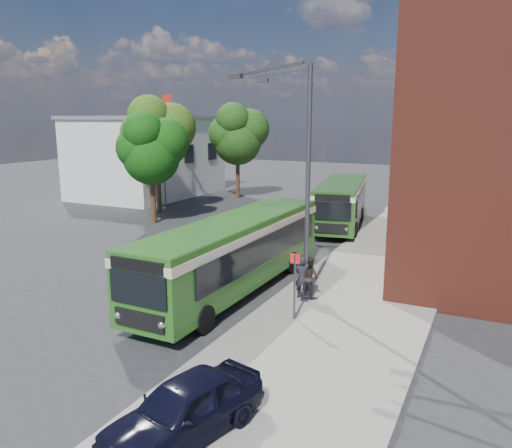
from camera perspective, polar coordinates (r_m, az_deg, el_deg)
The scene contains 15 objects.
ground at distance 23.81m, azimuth -4.45°, elevation -5.31°, with size 120.00×120.00×0.00m, color #2A2A2D.
pavement at distance 28.79m, azimuth 16.09°, elevation -2.56°, with size 6.00×48.00×0.15m, color gray.
kerb_line at distance 29.45m, azimuth 10.24°, elevation -2.10°, with size 0.12×48.00×0.01m, color beige.
white_building at distance 47.96m, azimuth -12.22°, elevation 7.60°, with size 9.40×13.40×7.30m.
flagpole at distance 40.55m, azimuth -10.48°, elevation 8.75°, with size 0.95×0.10×9.00m.
street_lamp at distance 18.95m, azimuth 4.93°, elevation 5.06°, with size 2.96×2.38×9.00m.
bus_stop_sign at distance 17.39m, azimuth 4.44°, elevation -6.65°, with size 0.35×0.08×2.52m.
bus_front at distance 20.58m, azimuth -2.42°, elevation -2.74°, with size 2.75×12.37×3.02m.
bus_rear at distance 33.33m, azimuth 9.71°, elevation 2.75°, with size 4.36×10.30×3.02m.
parked_car at distance 11.74m, azimuth -8.19°, elevation -20.11°, with size 1.60×3.98×1.36m, color black.
pedestrian_a at distance 19.63m, azimuth 5.27°, elevation -6.12°, with size 0.60×0.40×1.65m, color black.
pedestrian_b at distance 19.73m, azimuth 6.12°, elevation -6.03°, with size 0.81×0.63×1.66m, color black.
tree_left at distance 34.47m, azimuth -11.89°, elevation 8.51°, with size 4.49×4.27×7.59m.
tree_mid at distance 38.52m, azimuth -11.28°, elevation 10.07°, with size 5.20×4.94×8.78m.
tree_right at distance 45.08m, azimuth -2.09°, elevation 10.27°, with size 5.02×4.78×8.48m.
Camera 1 is at (11.64, -19.55, 7.03)m, focal length 35.00 mm.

